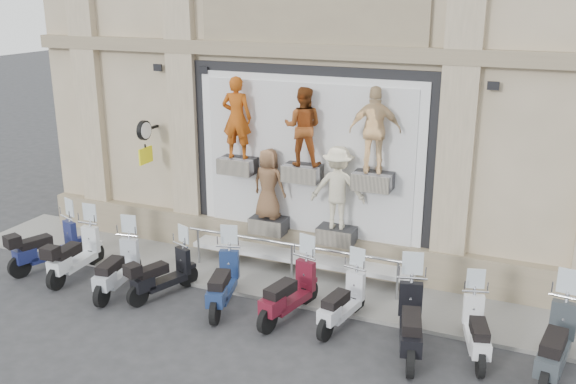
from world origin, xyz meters
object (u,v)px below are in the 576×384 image
object	(u,v)px
scooter_e	(223,272)
guard_rail	(292,263)
scooter_g	(343,292)
scooter_j	(558,331)
scooter_c	(117,259)
scooter_a	(47,237)
scooter_f	(289,282)
scooter_b	(74,245)
scooter_d	(162,265)
clock_sign_bracket	(145,136)
scooter_h	(411,311)
scooter_i	(478,320)

from	to	relation	value
scooter_e	guard_rail	bearing A→B (deg)	46.84
scooter_g	scooter_j	bearing A→B (deg)	6.87
scooter_g	guard_rail	bearing A→B (deg)	150.15
guard_rail	scooter_c	xyz separation A→B (m)	(-3.18, -1.80, 0.29)
guard_rail	scooter_g	bearing A→B (deg)	-40.09
scooter_a	scooter_f	bearing A→B (deg)	21.01
scooter_f	scooter_g	size ratio (longest dim) A/B	1.10
scooter_b	scooter_d	xyz separation A→B (m)	(2.29, -0.04, -0.05)
scooter_e	scooter_g	size ratio (longest dim) A/B	1.09
scooter_b	scooter_f	world-z (taller)	scooter_f
scooter_c	scooter_g	xyz separation A→B (m)	(4.76, 0.46, -0.05)
scooter_d	scooter_f	distance (m)	2.75
scooter_j	clock_sign_bracket	bearing A→B (deg)	175.94
clock_sign_bracket	scooter_e	distance (m)	4.20
scooter_e	scooter_f	size ratio (longest dim) A/B	0.99
clock_sign_bracket	scooter_h	distance (m)	7.48
scooter_e	clock_sign_bracket	bearing A→B (deg)	131.92
scooter_d	scooter_a	bearing A→B (deg)	-162.22
scooter_j	scooter_d	bearing A→B (deg)	-171.35
clock_sign_bracket	scooter_d	size ratio (longest dim) A/B	0.59
scooter_h	scooter_j	xyz separation A→B (m)	(2.32, 0.20, 0.02)
clock_sign_bracket	scooter_a	bearing A→B (deg)	-127.49
scooter_d	scooter_f	bearing A→B (deg)	23.66
scooter_e	scooter_b	bearing A→B (deg)	165.22
scooter_b	scooter_g	xyz separation A→B (m)	(6.07, 0.22, -0.06)
guard_rail	scooter_e	xyz separation A→B (m)	(-0.83, -1.54, 0.30)
scooter_d	scooter_c	bearing A→B (deg)	-147.62
scooter_b	scooter_j	distance (m)	9.76
scooter_d	scooter_h	bearing A→B (deg)	18.72
scooter_b	scooter_h	size ratio (longest dim) A/B	0.93
scooter_i	scooter_c	bearing A→B (deg)	168.05
clock_sign_bracket	scooter_e	bearing A→B (deg)	-33.14
scooter_h	scooter_a	bearing A→B (deg)	164.15
scooter_c	scooter_h	distance (m)	6.13
scooter_b	scooter_j	world-z (taller)	scooter_j
scooter_a	scooter_h	xyz separation A→B (m)	(8.32, -0.31, 0.05)
scooter_b	scooter_e	bearing A→B (deg)	-2.63
scooter_g	scooter_h	xyz separation A→B (m)	(1.38, -0.42, 0.11)
scooter_h	scooter_c	bearing A→B (deg)	166.72
scooter_e	scooter_h	world-z (taller)	scooter_h
scooter_c	scooter_j	world-z (taller)	scooter_j
guard_rail	scooter_f	distance (m)	1.57
scooter_f	scooter_j	xyz separation A→B (m)	(4.73, -0.11, 0.06)
guard_rail	scooter_j	world-z (taller)	scooter_j
scooter_e	scooter_f	bearing A→B (deg)	-10.84
guard_rail	scooter_d	distance (m)	2.72
scooter_d	scooter_e	size ratio (longest dim) A/B	0.92
clock_sign_bracket	scooter_j	size ratio (longest dim) A/B	0.50
guard_rail	scooter_e	size ratio (longest dim) A/B	2.70
scooter_j	scooter_h	bearing A→B (deg)	-166.64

